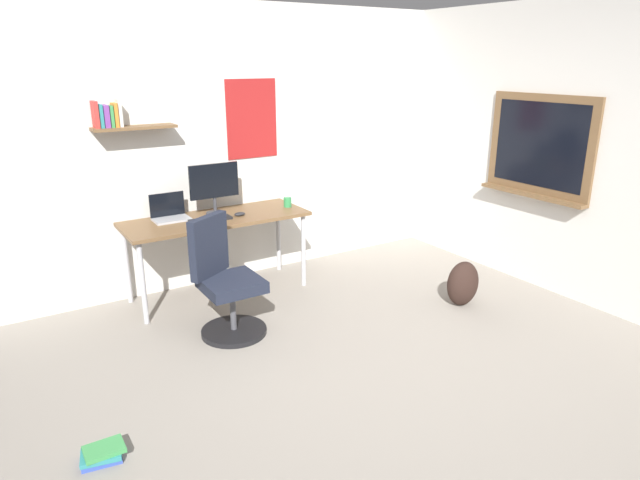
% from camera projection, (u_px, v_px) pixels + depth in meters
% --- Properties ---
extents(ground_plane, '(5.20, 5.20, 0.00)m').
position_uv_depth(ground_plane, '(379.00, 389.00, 3.70)').
color(ground_plane, gray).
rests_on(ground_plane, ground).
extents(wall_back, '(5.00, 0.30, 2.60)m').
position_uv_depth(wall_back, '(222.00, 147.00, 5.25)').
color(wall_back, silver).
rests_on(wall_back, ground).
extents(wall_right, '(0.22, 5.00, 2.60)m').
position_uv_depth(wall_right, '(617.00, 160.00, 4.56)').
color(wall_right, silver).
rests_on(wall_right, ground).
extents(desk, '(1.64, 0.62, 0.74)m').
position_uv_depth(desk, '(216.00, 224.00, 5.00)').
color(desk, brown).
rests_on(desk, ground).
extents(office_chair, '(0.55, 0.56, 0.95)m').
position_uv_depth(office_chair, '(225.00, 285.00, 4.35)').
color(office_chair, black).
rests_on(office_chair, ground).
extents(laptop, '(0.31, 0.21, 0.23)m').
position_uv_depth(laptop, '(170.00, 213.00, 4.89)').
color(laptop, '#ADAFB5').
rests_on(laptop, desk).
extents(monitor_primary, '(0.46, 0.17, 0.46)m').
position_uv_depth(monitor_primary, '(214.00, 185.00, 5.00)').
color(monitor_primary, '#38383D').
rests_on(monitor_primary, desk).
extents(keyboard, '(0.37, 0.13, 0.02)m').
position_uv_depth(keyboard, '(211.00, 219.00, 4.87)').
color(keyboard, black).
rests_on(keyboard, desk).
extents(computer_mouse, '(0.10, 0.06, 0.03)m').
position_uv_depth(computer_mouse, '(240.00, 214.00, 5.01)').
color(computer_mouse, '#262628').
rests_on(computer_mouse, desk).
extents(coffee_mug, '(0.08, 0.08, 0.09)m').
position_uv_depth(coffee_mug, '(288.00, 202.00, 5.31)').
color(coffee_mug, '#338C4C').
rests_on(coffee_mug, desk).
extents(backpack, '(0.32, 0.22, 0.41)m').
position_uv_depth(backpack, '(463.00, 284.00, 4.91)').
color(backpack, black).
rests_on(backpack, ground).
extents(book_stack_on_floor, '(0.24, 0.20, 0.09)m').
position_uv_depth(book_stack_on_floor, '(102.00, 454.00, 3.03)').
color(book_stack_on_floor, '#3851B2').
rests_on(book_stack_on_floor, ground).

